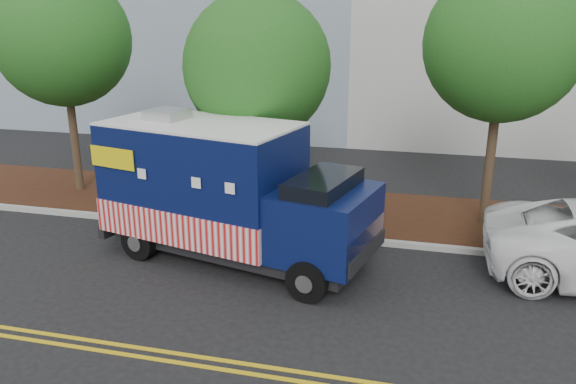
# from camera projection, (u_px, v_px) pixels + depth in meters

# --- Properties ---
(ground) EXTENTS (120.00, 120.00, 0.00)m
(ground) POSITION_uv_depth(u_px,v_px,m) (204.00, 250.00, 14.51)
(ground) COLOR black
(ground) RESTS_ON ground
(curb) EXTENTS (120.00, 0.18, 0.15)m
(curb) POSITION_uv_depth(u_px,v_px,m) (222.00, 228.00, 15.78)
(curb) COLOR #9E9E99
(curb) RESTS_ON ground
(mulch_strip) EXTENTS (120.00, 4.00, 0.15)m
(mulch_strip) POSITION_uv_depth(u_px,v_px,m) (246.00, 204.00, 17.72)
(mulch_strip) COLOR black
(mulch_strip) RESTS_ON ground
(centerline_near) EXTENTS (120.00, 0.10, 0.01)m
(centerline_near) POSITION_uv_depth(u_px,v_px,m) (113.00, 344.00, 10.39)
(centerline_near) COLOR gold
(centerline_near) RESTS_ON ground
(centerline_far) EXTENTS (120.00, 0.10, 0.01)m
(centerline_far) POSITION_uv_depth(u_px,v_px,m) (106.00, 351.00, 10.16)
(centerline_far) COLOR gold
(centerline_far) RESTS_ON ground
(tree_a) EXTENTS (4.20, 4.20, 7.15)m
(tree_a) POSITION_uv_depth(u_px,v_px,m) (63.00, 39.00, 17.48)
(tree_a) COLOR #38281C
(tree_a) RESTS_ON ground
(tree_b) EXTENTS (4.09, 4.09, 6.47)m
(tree_b) POSITION_uv_depth(u_px,v_px,m) (257.00, 67.00, 15.45)
(tree_b) COLOR #38281C
(tree_b) RESTS_ON ground
(tree_c) EXTENTS (4.09, 4.09, 7.13)m
(tree_c) POSITION_uv_depth(u_px,v_px,m) (503.00, 44.00, 14.48)
(tree_c) COLOR #38281C
(tree_c) RESTS_ON ground
(sign_post) EXTENTS (0.06, 0.06, 2.40)m
(sign_post) POSITION_uv_depth(u_px,v_px,m) (192.00, 184.00, 15.96)
(sign_post) COLOR #473828
(sign_post) RESTS_ON ground
(food_truck) EXTENTS (7.16, 3.97, 3.58)m
(food_truck) POSITION_uv_depth(u_px,v_px,m) (224.00, 195.00, 13.64)
(food_truck) COLOR black
(food_truck) RESTS_ON ground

